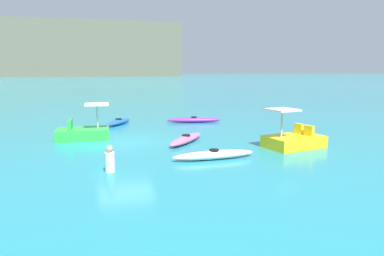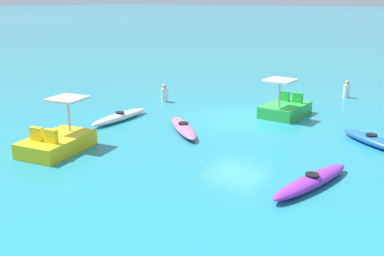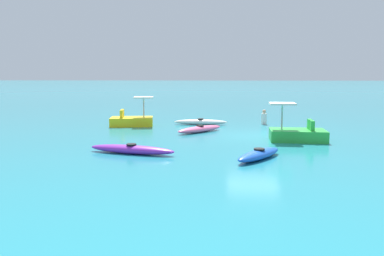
% 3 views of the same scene
% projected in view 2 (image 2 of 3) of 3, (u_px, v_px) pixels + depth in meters
% --- Properties ---
extents(ground_plane, '(600.00, 600.00, 0.00)m').
position_uv_depth(ground_plane, '(238.00, 120.00, 17.95)').
color(ground_plane, teal).
extents(kayak_purple, '(3.43, 1.25, 0.37)m').
position_uv_depth(kayak_purple, '(312.00, 181.00, 11.53)').
color(kayak_purple, purple).
rests_on(kayak_purple, ground_plane).
extents(kayak_white, '(3.17, 0.64, 0.37)m').
position_uv_depth(kayak_white, '(120.00, 117.00, 17.83)').
color(kayak_white, white).
rests_on(kayak_white, ground_plane).
extents(kayak_blue, '(1.90, 2.55, 0.37)m').
position_uv_depth(kayak_blue, '(371.00, 140.00, 14.90)').
color(kayak_blue, blue).
rests_on(kayak_blue, ground_plane).
extents(kayak_pink, '(2.37, 2.69, 0.37)m').
position_uv_depth(kayak_pink, '(183.00, 128.00, 16.30)').
color(kayak_pink, pink).
rests_on(kayak_pink, ground_plane).
extents(pedal_boat_green, '(2.47, 1.53, 1.68)m').
position_uv_depth(pedal_boat_green, '(285.00, 108.00, 18.58)').
color(pedal_boat_green, green).
rests_on(pedal_boat_green, ground_plane).
extents(pedal_boat_yellow, '(2.66, 1.95, 1.68)m').
position_uv_depth(pedal_boat_yellow, '(57.00, 141.00, 14.21)').
color(pedal_boat_yellow, yellow).
rests_on(pedal_boat_yellow, ground_plane).
extents(person_near_shore, '(0.45, 0.45, 0.88)m').
position_uv_depth(person_near_shore, '(347.00, 90.00, 21.96)').
color(person_near_shore, silver).
rests_on(person_near_shore, ground_plane).
extents(person_by_kayaks, '(0.43, 0.43, 0.88)m').
position_uv_depth(person_by_kayaks, '(164.00, 94.00, 21.05)').
color(person_by_kayaks, silver).
rests_on(person_by_kayaks, ground_plane).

